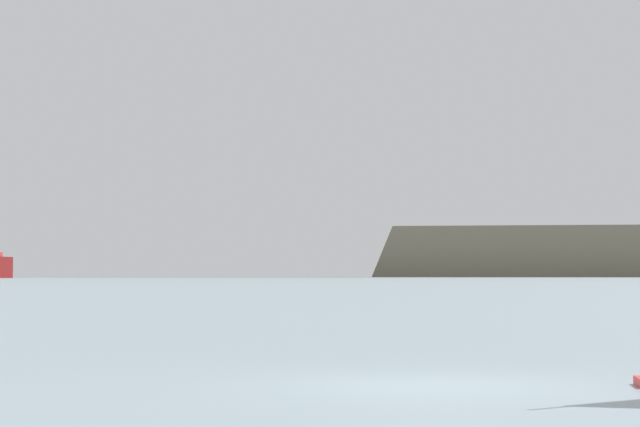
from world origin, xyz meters
The scene contains 2 objects.
ground_plane centered at (0.00, 0.00, 0.00)m, with size 4000.00×4000.00×0.00m, color gray.
distant_headland centered at (355.77, 1098.75, 22.29)m, with size 1377.58×327.38×44.58m, color #756B56.
Camera 1 is at (-2.56, -15.83, 1.53)m, focal length 64.50 mm.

